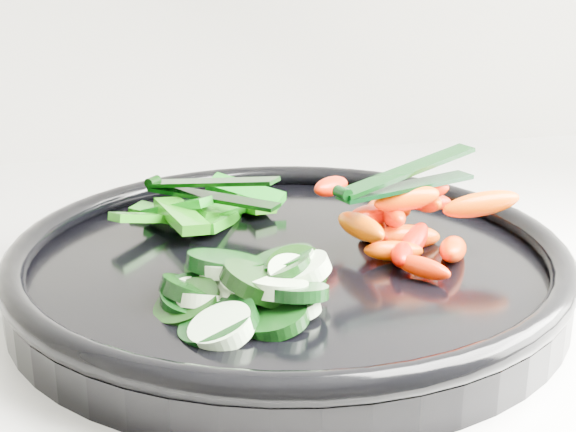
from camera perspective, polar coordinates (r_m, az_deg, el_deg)
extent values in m
cylinder|color=black|center=(0.55, 0.00, -4.21)|extent=(0.38, 0.38, 0.02)
torus|color=black|center=(0.54, 0.00, -2.41)|extent=(0.38, 0.38, 0.02)
cylinder|color=black|center=(0.45, -4.96, -7.63)|extent=(0.06, 0.06, 0.03)
cylinder|color=beige|center=(0.44, -4.75, -7.96)|extent=(0.05, 0.05, 0.02)
cylinder|color=black|center=(0.48, -6.32, -5.51)|extent=(0.07, 0.07, 0.03)
cylinder|color=beige|center=(0.47, -6.20, -6.02)|extent=(0.03, 0.04, 0.02)
cylinder|color=black|center=(0.49, -4.75, -5.08)|extent=(0.04, 0.04, 0.02)
cylinder|color=#DCF7C5|center=(0.48, -6.56, -5.61)|extent=(0.04, 0.04, 0.02)
cylinder|color=black|center=(0.45, -1.02, -7.33)|extent=(0.06, 0.06, 0.02)
cylinder|color=beige|center=(0.46, 0.52, -6.58)|extent=(0.04, 0.04, 0.02)
cylinder|color=black|center=(0.50, -3.80, -4.61)|extent=(0.05, 0.05, 0.02)
cylinder|color=beige|center=(0.49, -4.17, -4.79)|extent=(0.03, 0.03, 0.02)
cylinder|color=black|center=(0.47, -5.93, -5.97)|extent=(0.05, 0.05, 0.01)
cylinder|color=beige|center=(0.47, -4.61, -5.82)|extent=(0.04, 0.04, 0.01)
cylinder|color=black|center=(0.48, -6.39, -5.84)|extent=(0.05, 0.05, 0.02)
cylinder|color=#E5F9C7|center=(0.48, -4.46, -5.66)|extent=(0.04, 0.04, 0.01)
cylinder|color=black|center=(0.47, -7.15, -6.24)|extent=(0.05, 0.05, 0.02)
cylinder|color=#DCF3C2|center=(0.47, -5.49, -6.06)|extent=(0.03, 0.03, 0.02)
cylinder|color=black|center=(0.49, -0.42, -3.88)|extent=(0.05, 0.05, 0.02)
cylinder|color=#D7F3C2|center=(0.48, 1.05, -3.90)|extent=(0.05, 0.05, 0.02)
cylinder|color=black|center=(0.50, -4.50, -3.41)|extent=(0.07, 0.07, 0.02)
cylinder|color=#CFEFBF|center=(0.49, -4.44, -3.85)|extent=(0.04, 0.04, 0.02)
cylinder|color=black|center=(0.47, -2.08, -4.82)|extent=(0.06, 0.06, 0.03)
cylinder|color=#DAF0C0|center=(0.47, -2.69, -4.90)|extent=(0.04, 0.04, 0.03)
cylinder|color=black|center=(0.49, 0.64, -3.86)|extent=(0.05, 0.05, 0.03)
cylinder|color=beige|center=(0.48, 0.23, -4.16)|extent=(0.04, 0.04, 0.02)
cylinder|color=black|center=(0.50, -0.43, -3.24)|extent=(0.05, 0.05, 0.02)
cylinder|color=beige|center=(0.49, 0.06, -3.45)|extent=(0.04, 0.04, 0.02)
cylinder|color=black|center=(0.46, 0.59, -5.39)|extent=(0.04, 0.04, 0.02)
cylinder|color=beige|center=(0.46, -0.69, -5.17)|extent=(0.05, 0.05, 0.02)
ellipsoid|color=#EF1300|center=(0.56, 8.92, -1.80)|extent=(0.04, 0.05, 0.03)
ellipsoid|color=#EE4000|center=(0.54, 7.53, -2.47)|extent=(0.04, 0.02, 0.02)
ellipsoid|color=#FF1B00|center=(0.51, 9.55, -3.62)|extent=(0.04, 0.04, 0.01)
ellipsoid|color=#F13C00|center=(0.57, 6.12, -1.30)|extent=(0.02, 0.04, 0.02)
ellipsoid|color=#FD2700|center=(0.55, 11.65, -2.32)|extent=(0.04, 0.06, 0.03)
ellipsoid|color=#EC1D00|center=(0.57, 6.27, -1.00)|extent=(0.03, 0.05, 0.02)
ellipsoid|color=#F00E00|center=(0.53, 8.10, -2.72)|extent=(0.03, 0.05, 0.02)
ellipsoid|color=#FF6700|center=(0.56, 8.57, -1.44)|extent=(0.05, 0.03, 0.03)
ellipsoid|color=#DA5900|center=(0.63, 7.51, 0.67)|extent=(0.03, 0.05, 0.02)
ellipsoid|color=red|center=(0.60, 6.24, 0.06)|extent=(0.03, 0.05, 0.02)
ellipsoid|color=#E45700|center=(0.54, 5.18, -0.75)|extent=(0.03, 0.06, 0.02)
ellipsoid|color=#E64D00|center=(0.60, 9.73, 1.04)|extent=(0.02, 0.06, 0.03)
ellipsoid|color=#F72400|center=(0.56, 7.50, 0.02)|extent=(0.02, 0.05, 0.02)
ellipsoid|color=#EA3B00|center=(0.56, 5.88, 0.04)|extent=(0.05, 0.04, 0.02)
ellipsoid|color=#FF2F00|center=(0.59, 10.00, 0.97)|extent=(0.04, 0.02, 0.02)
ellipsoid|color=#FB0D00|center=(0.57, 9.33, 1.73)|extent=(0.05, 0.02, 0.02)
ellipsoid|color=#FA2B00|center=(0.58, 3.09, 2.12)|extent=(0.04, 0.04, 0.02)
ellipsoid|color=#FF4900|center=(0.55, 8.44, 1.23)|extent=(0.05, 0.02, 0.02)
ellipsoid|color=#FF4200|center=(0.55, 13.58, 0.84)|extent=(0.06, 0.02, 0.02)
cube|color=#176009|center=(0.60, -5.14, -0.46)|extent=(0.05, 0.06, 0.02)
cube|color=#0C6D0A|center=(0.62, -5.22, 0.27)|extent=(0.05, 0.05, 0.03)
cube|color=#226A0A|center=(0.63, -2.59, 0.63)|extent=(0.03, 0.05, 0.02)
cube|color=#0C6309|center=(0.62, -5.80, 0.09)|extent=(0.06, 0.03, 0.02)
cube|color=#0D6009|center=(0.63, -9.15, 0.19)|extent=(0.05, 0.04, 0.01)
cube|color=#0B750D|center=(0.61, -7.89, 0.63)|extent=(0.05, 0.05, 0.02)
cube|color=#236F0A|center=(0.59, -10.60, -0.11)|extent=(0.04, 0.04, 0.02)
cube|color=#226E0A|center=(0.59, -7.63, 0.04)|extent=(0.04, 0.07, 0.01)
cube|color=#096710|center=(0.64, -3.04, 1.73)|extent=(0.06, 0.05, 0.02)
cylinder|color=black|center=(0.52, 3.91, 1.64)|extent=(0.01, 0.01, 0.01)
cube|color=black|center=(0.56, 8.49, 2.10)|extent=(0.11, 0.05, 0.00)
cube|color=black|center=(0.55, 8.55, 3.24)|extent=(0.11, 0.05, 0.02)
cylinder|color=black|center=(0.64, -9.58, 2.43)|extent=(0.01, 0.01, 0.01)
cube|color=black|center=(0.61, -5.41, 1.36)|extent=(0.10, 0.08, 0.00)
cube|color=black|center=(0.60, -5.44, 2.40)|extent=(0.09, 0.08, 0.02)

